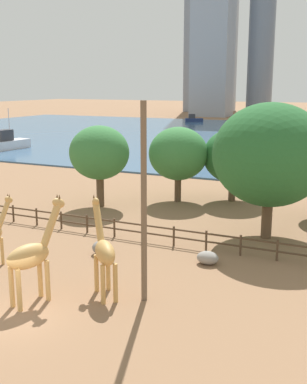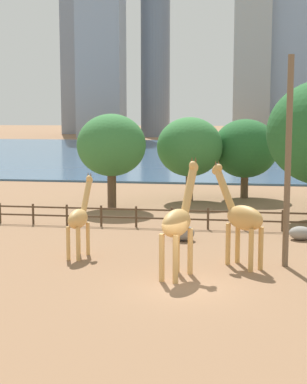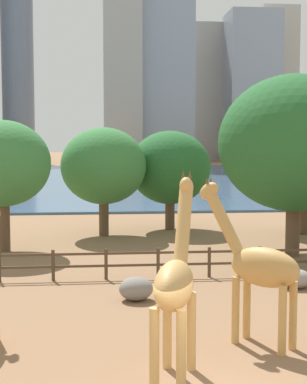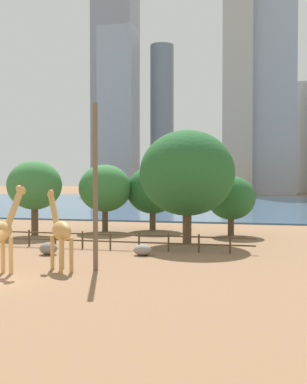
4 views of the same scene
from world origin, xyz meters
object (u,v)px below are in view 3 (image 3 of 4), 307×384
(giraffe_tall, at_px, (258,266))
(tree_right_tall, at_px, (305,179))
(boulder_near_fence, at_px, (296,279))
(tree_left_large, at_px, (103,166))
(giraffe_young, at_px, (175,283))
(tree_left_small, at_px, (294,143))
(tree_right_small, at_px, (170,168))
(boulder_by_pole, at_px, (136,289))
(tree_center_broad, at_px, (2,164))

(giraffe_tall, relative_size, tree_right_tall, 0.87)
(boulder_near_fence, bearing_deg, tree_left_large, 118.58)
(giraffe_young, relative_size, tree_left_small, 0.55)
(giraffe_tall, height_order, tree_right_small, tree_right_small)
(tree_left_large, bearing_deg, tree_right_small, 26.48)
(boulder_near_fence, distance_m, tree_right_tall, 14.33)
(tree_right_tall, xyz_separation_m, tree_left_small, (-3.01, -6.67, 2.24))
(tree_right_small, bearing_deg, boulder_near_fence, -79.01)
(giraffe_tall, relative_size, tree_left_large, 0.72)
(boulder_by_pole, bearing_deg, boulder_near_fence, 10.32)
(giraffe_young, height_order, boulder_by_pole, giraffe_young)
(tree_left_large, relative_size, tree_center_broad, 0.96)
(boulder_near_fence, height_order, tree_center_broad, tree_center_broad)
(tree_left_large, xyz_separation_m, tree_left_small, (9.45, -7.25, 1.42))
(tree_left_small, bearing_deg, boulder_near_fence, -107.57)
(giraffe_tall, bearing_deg, tree_right_tall, -66.85)
(tree_left_small, xyz_separation_m, tree_right_small, (-5.09, 9.42, -1.64))
(tree_right_small, bearing_deg, giraffe_young, -96.76)
(boulder_by_pole, bearing_deg, tree_center_broad, 121.56)
(boulder_by_pole, xyz_separation_m, tree_center_broad, (-6.32, 10.29, 4.18))
(boulder_by_pole, distance_m, tree_right_tall, 18.52)
(boulder_near_fence, bearing_deg, tree_center_broad, 144.43)
(boulder_by_pole, xyz_separation_m, tree_right_small, (3.36, 16.98, 3.63))
(tree_center_broad, distance_m, tree_right_small, 11.78)
(giraffe_young, height_order, tree_left_large, tree_left_large)
(tree_left_small, bearing_deg, tree_center_broad, 169.52)
(giraffe_tall, distance_m, boulder_by_pole, 6.20)
(tree_left_large, distance_m, tree_left_small, 12.00)
(boulder_by_pole, height_order, tree_left_large, tree_left_large)
(giraffe_tall, height_order, boulder_near_fence, giraffe_tall)
(giraffe_tall, bearing_deg, giraffe_young, 85.32)
(giraffe_young, distance_m, tree_center_broad, 18.85)
(tree_center_broad, bearing_deg, giraffe_tall, -58.19)
(tree_left_small, relative_size, tree_right_small, 1.41)
(tree_center_broad, distance_m, tree_left_small, 15.06)
(giraffe_young, xyz_separation_m, tree_left_large, (-1.50, 21.95, 1.89))
(boulder_by_pole, height_order, tree_right_small, tree_right_small)
(giraffe_young, height_order, boulder_near_fence, giraffe_young)
(giraffe_young, height_order, tree_right_tall, tree_right_tall)
(giraffe_young, distance_m, tree_right_small, 24.35)
(tree_left_large, xyz_separation_m, tree_right_tall, (12.46, -0.58, -0.82))
(giraffe_tall, xyz_separation_m, boulder_near_fence, (3.27, 6.17, -1.91))
(giraffe_tall, bearing_deg, tree_left_small, -66.36)
(giraffe_tall, xyz_separation_m, boulder_by_pole, (-3.16, 5.00, -1.86))
(giraffe_young, height_order, tree_left_small, tree_left_small)
(boulder_near_fence, height_order, tree_left_large, tree_left_large)
(tree_left_small, bearing_deg, tree_right_small, 118.40)
(tree_right_tall, relative_size, tree_left_small, 0.60)
(giraffe_tall, relative_size, giraffe_young, 0.94)
(tree_left_large, height_order, tree_right_small, tree_left_large)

